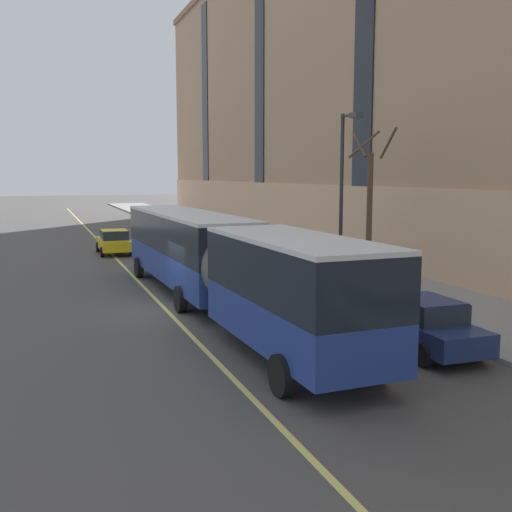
{
  "coord_description": "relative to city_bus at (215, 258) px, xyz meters",
  "views": [
    {
      "loc": [
        -5.09,
        -21.82,
        5.07
      ],
      "look_at": [
        3.17,
        0.62,
        1.8
      ],
      "focal_mm": 42.0,
      "sensor_mm": 36.0,
      "label": 1
    }
  ],
  "objects": [
    {
      "name": "parked_car_green_3",
      "position": [
        4.22,
        24.94,
        -1.24
      ],
      "size": [
        2.0,
        4.48,
        1.56
      ],
      "color": "#23603D",
      "rests_on": "ground"
    },
    {
      "name": "city_bus",
      "position": [
        0.0,
        0.0,
        0.0
      ],
      "size": [
        3.31,
        20.91,
        3.46
      ],
      "color": "navy",
      "rests_on": "ground"
    },
    {
      "name": "parked_car_navy_5",
      "position": [
        4.35,
        31.76,
        -1.24
      ],
      "size": [
        2.03,
        4.7,
        1.56
      ],
      "color": "navy",
      "rests_on": "ground"
    },
    {
      "name": "ground_plane",
      "position": [
        -1.05,
        0.82,
        -2.02
      ],
      "size": [
        260.0,
        260.0,
        0.0
      ],
      "primitive_type": "plane",
      "color": "#4C4947"
    },
    {
      "name": "parked_car_navy_0",
      "position": [
        4.2,
        -6.82,
        -1.24
      ],
      "size": [
        2.0,
        4.64,
        1.56
      ],
      "color": "navy",
      "rests_on": "ground"
    },
    {
      "name": "parked_car_darkgray_1",
      "position": [
        4.33,
        9.24,
        -1.24
      ],
      "size": [
        1.9,
        4.46,
        1.56
      ],
      "color": "#4C4C51",
      "rests_on": "ground"
    },
    {
      "name": "taxi_cab",
      "position": [
        -1.51,
        17.95,
        -1.24
      ],
      "size": [
        2.01,
        4.28,
        1.56
      ],
      "color": "yellow",
      "rests_on": "ground"
    },
    {
      "name": "street_tree_mid_block",
      "position": [
        8.43,
        3.29,
        1.63
      ],
      "size": [
        1.75,
        1.9,
        7.02
      ],
      "color": "brown",
      "rests_on": "sidewalk"
    },
    {
      "name": "street_lamp",
      "position": [
        6.05,
        1.41,
        2.63
      ],
      "size": [
        0.36,
        1.48,
        7.41
      ],
      "color": "#2D2D30",
      "rests_on": "sidewalk"
    },
    {
      "name": "parked_car_black_6",
      "position": [
        4.36,
        1.25,
        -1.23
      ],
      "size": [
        2.06,
        4.72,
        1.56
      ],
      "color": "black",
      "rests_on": "ground"
    },
    {
      "name": "sidewalk",
      "position": [
        8.4,
        3.82,
        -1.94
      ],
      "size": [
        5.9,
        160.0,
        0.15
      ],
      "primitive_type": "cube",
      "color": "gray",
      "rests_on": "ground"
    },
    {
      "name": "lane_centerline",
      "position": [
        -1.7,
        3.82,
        -2.02
      ],
      "size": [
        0.16,
        140.0,
        0.01
      ],
      "primitive_type": "cube",
      "color": "#E0D66B",
      "rests_on": "ground"
    }
  ]
}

